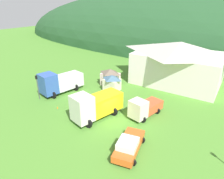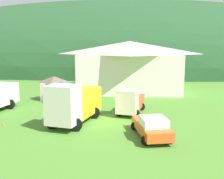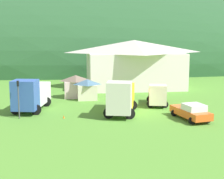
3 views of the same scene
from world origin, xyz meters
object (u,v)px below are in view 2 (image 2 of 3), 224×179
traffic_cone_mid_row (4,126)px  play_shed_pink (54,88)px  flatbed_truck_yellow (74,103)px  service_pickup_orange (152,127)px  traffic_cone_near_pickup (75,111)px  depot_building (129,65)px  play_shed_cream (63,92)px  light_truck_cream (130,102)px

traffic_cone_mid_row → play_shed_pink: bearing=82.5°
play_shed_pink → flatbed_truck_yellow: (4.55, -10.07, 0.33)m
flatbed_truck_yellow → service_pickup_orange: bearing=78.5°
play_shed_pink → service_pickup_orange: play_shed_pink is taller
service_pickup_orange → traffic_cone_near_pickup: bearing=-147.5°
depot_building → traffic_cone_near_pickup: 15.11m
service_pickup_orange → depot_building: bearing=173.1°
service_pickup_orange → flatbed_truck_yellow: bearing=-127.3°
service_pickup_orange → traffic_cone_mid_row: 12.78m
play_shed_cream → traffic_cone_mid_row: size_ratio=4.31×
traffic_cone_near_pickup → traffic_cone_mid_row: bearing=-132.6°
flatbed_truck_yellow → service_pickup_orange: size_ratio=1.35×
play_shed_cream → traffic_cone_near_pickup: bearing=-60.4°
play_shed_cream → play_shed_pink: (-1.44, 1.65, 0.18)m
play_shed_pink → service_pickup_orange: bearing=-49.9°
light_truck_cream → traffic_cone_mid_row: light_truck_cream is taller
flatbed_truck_yellow → light_truck_cream: bearing=141.3°
service_pickup_orange → traffic_cone_mid_row: (-12.57, 2.13, -0.83)m
play_shed_pink → depot_building: bearing=40.3°
flatbed_truck_yellow → traffic_cone_mid_row: flatbed_truck_yellow is taller
traffic_cone_near_pickup → flatbed_truck_yellow: bearing=-78.8°
play_shed_pink → service_pickup_orange: size_ratio=0.60×
play_shed_cream → light_truck_cream: size_ratio=0.50×
depot_building → play_shed_pink: depot_building is taller
light_truck_cream → service_pickup_orange: light_truck_cream is taller
play_shed_cream → service_pickup_orange: bearing=-50.1°
play_shed_cream → traffic_cone_mid_row: bearing=-107.1°
play_shed_cream → traffic_cone_mid_row: (-2.90, -9.44, -1.37)m
play_shed_pink → traffic_cone_mid_row: play_shed_pink is taller
depot_building → play_shed_cream: 12.66m
depot_building → service_pickup_orange: size_ratio=2.94×
flatbed_truck_yellow → play_shed_pink: bearing=-141.6°
flatbed_truck_yellow → traffic_cone_near_pickup: flatbed_truck_yellow is taller
light_truck_cream → traffic_cone_mid_row: size_ratio=8.71×
play_shed_cream → light_truck_cream: (8.02, -4.68, -0.11)m
depot_building → play_shed_pink: (-9.34, -7.93, -2.27)m
play_shed_pink → traffic_cone_mid_row: 11.29m
play_shed_pink → traffic_cone_near_pickup: size_ratio=5.42×
depot_building → play_shed_cream: depot_building is taller
play_shed_pink → traffic_cone_mid_row: (-1.46, -11.09, -1.55)m
service_pickup_orange → traffic_cone_mid_row: bearing=-111.3°
traffic_cone_near_pickup → light_truck_cream: bearing=-7.8°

